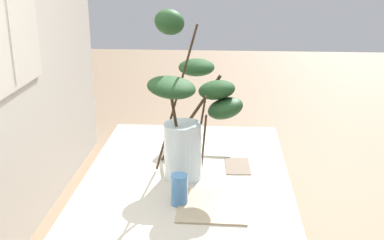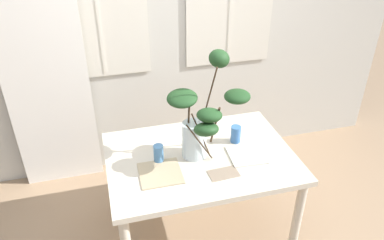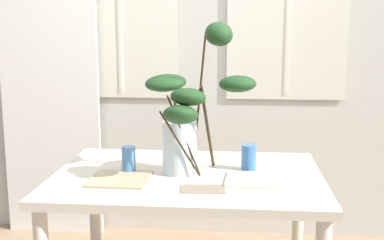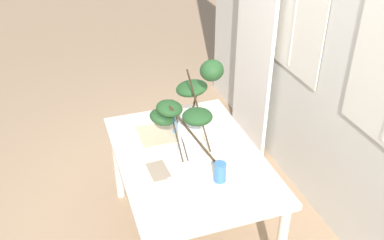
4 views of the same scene
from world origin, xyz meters
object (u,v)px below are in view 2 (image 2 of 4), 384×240
Objects in this scene: drinking_glass_blue_left at (159,154)px; plate_square_right at (246,155)px; drinking_glass_blue_right at (236,134)px; plate_square_left at (160,173)px; vase_with_branches at (202,119)px; dining_table at (200,165)px.

plate_square_right is (0.61, -0.10, -0.06)m from drinking_glass_blue_left.
drinking_glass_blue_left is 0.62m from plate_square_right.
drinking_glass_blue_right is 0.20m from plate_square_right.
drinking_glass_blue_right reaches higher than plate_square_left.
drinking_glass_blue_right is at bearing 8.61° from drinking_glass_blue_left.
plate_square_right is at bearing 3.57° from plate_square_left.
drinking_glass_blue_left is (-0.30, 0.02, -0.24)m from vase_with_branches.
plate_square_right is at bearing -14.24° from vase_with_branches.
vase_with_branches is 0.45m from plate_square_left.
vase_with_branches is 5.90× the size of drinking_glass_blue_right.
drinking_glass_blue_right is at bearing 20.22° from plate_square_left.
drinking_glass_blue_left is 0.60m from drinking_glass_blue_right.
drinking_glass_blue_left is 0.47× the size of plate_square_left.
vase_with_branches is at bearing -159.72° from drinking_glass_blue_right.
dining_table is 1.73× the size of vase_with_branches.
drinking_glass_blue_left is at bearing 171.00° from plate_square_right.
plate_square_left is at bearing -159.83° from vase_with_branches.
drinking_glass_blue_left is at bearing 176.49° from vase_with_branches.
plate_square_left is at bearing -97.21° from drinking_glass_blue_left.
vase_with_branches is at bearing -59.44° from dining_table.
plate_square_left is (-0.31, -0.13, 0.09)m from dining_table.
vase_with_branches is (0.01, -0.01, 0.39)m from dining_table.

